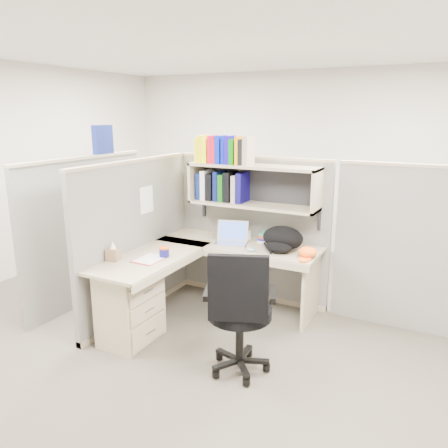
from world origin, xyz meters
The scene contains 14 objects.
ground centered at (0.00, 0.00, 0.00)m, with size 6.00×6.00×0.00m, color #332F27.
room_shell centered at (0.00, 0.00, 1.62)m, with size 6.00×6.00×6.00m.
cubicle centered at (-0.37, 0.45, 0.91)m, with size 3.79×1.84×1.95m.
desk centered at (-0.41, -0.29, 0.44)m, with size 1.74×1.75×0.73m.
laptop centered at (-0.07, 0.52, 0.85)m, with size 0.33×0.33×0.24m, color silver, non-canonical shape.
backpack centered at (0.49, 0.53, 0.85)m, with size 0.42×0.32×0.25m, color black, non-canonical shape.
orange_cap centered at (0.79, 0.47, 0.78)m, with size 0.18×0.21×0.10m, color orange, non-canonical shape.
snack_canister centered at (-0.45, -0.16, 0.78)m, with size 0.10×0.10×0.10m.
tissue_box centered at (-0.81, -0.46, 0.82)m, with size 0.11×0.11×0.18m, color #86674C, non-canonical shape.
mouse centered at (0.23, 0.39, 0.75)m, with size 0.09×0.06×0.04m, color #8CADC7.
paper_cup centered at (0.02, 0.76, 0.78)m, with size 0.07×0.07×0.10m, color white.
book_stack centered at (0.23, 0.79, 0.78)m, with size 0.15×0.20×0.10m, color slate, non-canonical shape.
loose_paper centered at (-0.53, -0.27, 0.73)m, with size 0.22×0.29×0.00m, color white, non-canonical shape.
task_chair centered at (0.56, -0.58, 0.38)m, with size 0.63×0.58×1.08m.
Camera 1 is at (1.92, -3.45, 2.07)m, focal length 35.00 mm.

